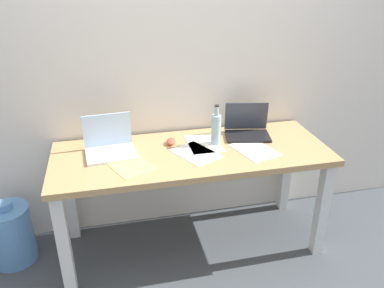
{
  "coord_description": "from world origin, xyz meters",
  "views": [
    {
      "loc": [
        -0.49,
        -2.17,
        1.85
      ],
      "look_at": [
        0.0,
        0.0,
        0.79
      ],
      "focal_mm": 36.39,
      "sensor_mm": 36.0,
      "label": 1
    }
  ],
  "objects": [
    {
      "name": "paper_sheet_near_back",
      "position": [
        0.1,
        0.09,
        0.74
      ],
      "size": [
        0.21,
        0.3,
        0.0
      ],
      "primitive_type": "cube",
      "rotation": [
        0.0,
        0.0,
        -0.0
      ],
      "color": "white",
      "rests_on": "desk"
    },
    {
      "name": "back_wall",
      "position": [
        0.0,
        0.4,
        1.3
      ],
      "size": [
        5.2,
        0.08,
        2.6
      ],
      "primitive_type": "cube",
      "color": "silver",
      "rests_on": "ground"
    },
    {
      "name": "beer_bottle",
      "position": [
        0.18,
        0.07,
        0.85
      ],
      "size": [
        0.06,
        0.06,
        0.27
      ],
      "color": "#99B7C1",
      "rests_on": "desk"
    },
    {
      "name": "ground_plane",
      "position": [
        0.0,
        0.0,
        0.0
      ],
      "size": [
        8.0,
        8.0,
        0.0
      ],
      "primitive_type": "plane",
      "color": "#42474C"
    },
    {
      "name": "laptop_left",
      "position": [
        -0.51,
        0.09,
        0.79
      ],
      "size": [
        0.32,
        0.26,
        0.23
      ],
      "color": "silver",
      "rests_on": "desk"
    },
    {
      "name": "water_cooler_jug",
      "position": [
        -1.2,
        0.11,
        0.21
      ],
      "size": [
        0.28,
        0.28,
        0.45
      ],
      "color": "#598CC6",
      "rests_on": "ground"
    },
    {
      "name": "paper_sheet_front_left",
      "position": [
        -0.4,
        -0.1,
        0.74
      ],
      "size": [
        0.31,
        0.36,
        0.0
      ],
      "primitive_type": "cube",
      "rotation": [
        0.0,
        0.0,
        0.42
      ],
      "color": "#F4E06B",
      "rests_on": "desk"
    },
    {
      "name": "laptop_right",
      "position": [
        0.43,
        0.16,
        0.79
      ],
      "size": [
        0.33,
        0.27,
        0.22
      ],
      "color": "black",
      "rests_on": "desk"
    },
    {
      "name": "computer_mouse",
      "position": [
        -0.11,
        0.14,
        0.75
      ],
      "size": [
        0.09,
        0.11,
        0.03
      ],
      "primitive_type": "ellipsoid",
      "rotation": [
        0.0,
        0.0,
        -0.32
      ],
      "color": "#D84C38",
      "rests_on": "desk"
    },
    {
      "name": "paper_sheet_front_right",
      "position": [
        0.4,
        -0.08,
        0.74
      ],
      "size": [
        0.29,
        0.34,
        0.0
      ],
      "primitive_type": "cube",
      "rotation": [
        0.0,
        0.0,
        0.3
      ],
      "color": "white",
      "rests_on": "desk"
    },
    {
      "name": "paper_sheet_center",
      "position": [
        0.02,
        -0.04,
        0.74
      ],
      "size": [
        0.32,
        0.36,
        0.0
      ],
      "primitive_type": "cube",
      "rotation": [
        0.0,
        0.0,
        0.47
      ],
      "color": "white",
      "rests_on": "desk"
    },
    {
      "name": "desk",
      "position": [
        0.0,
        0.0,
        0.63
      ],
      "size": [
        1.76,
        0.67,
        0.74
      ],
      "color": "tan",
      "rests_on": "ground"
    }
  ]
}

